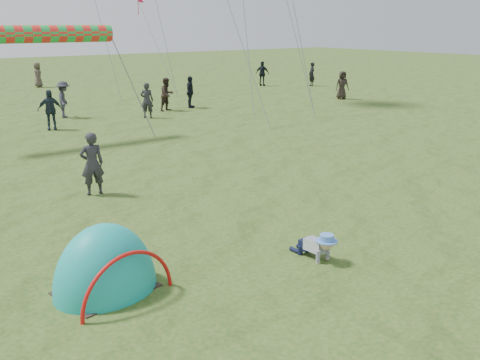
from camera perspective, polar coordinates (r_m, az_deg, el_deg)
ground at (r=10.33m, az=4.37°, el=-8.69°), size 140.00×140.00×0.00m
crawling_toddler at (r=10.41m, az=8.29°, el=-6.87°), size 0.58×0.79×0.58m
popup_tent at (r=9.58m, az=-14.08°, el=-11.28°), size 2.06×1.80×2.36m
standing_adult at (r=14.53m, az=-15.51°, el=1.68°), size 0.67×0.49×1.68m
crowd_person_0 at (r=39.94m, az=7.66°, el=11.12°), size 0.57×0.71×1.69m
crowd_person_1 at (r=28.29m, az=-7.78°, el=9.04°), size 0.95×0.81×1.70m
crowd_person_2 at (r=39.69m, az=2.41°, el=11.27°), size 0.91×1.11×1.77m
crowd_person_4 at (r=41.39m, az=-20.76°, el=10.44°), size 0.78×0.98×1.74m
crowd_person_8 at (r=29.16m, az=-5.34°, el=9.32°), size 0.99×0.99×1.69m
crowd_person_9 at (r=27.24m, az=-18.27°, el=8.15°), size 1.06×1.30×1.75m
crowd_person_10 at (r=33.11m, az=10.84°, el=9.91°), size 0.96×0.82×1.66m
crowd_person_12 at (r=26.26m, az=-9.90°, el=8.37°), size 0.73×0.69×1.68m
crowd_person_14 at (r=24.24m, az=-19.61°, el=7.05°), size 1.08×0.71×1.70m
rainbow_tube_kite at (r=21.26m, az=-21.44°, el=14.29°), size 6.03×0.64×0.64m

